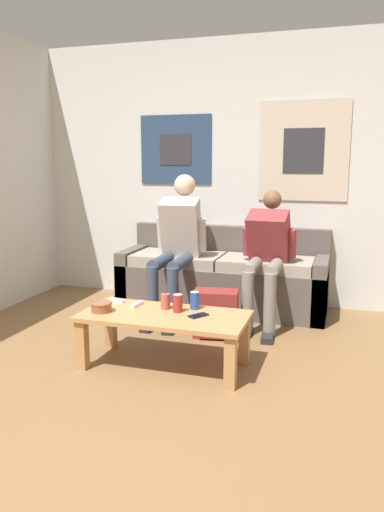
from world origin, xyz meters
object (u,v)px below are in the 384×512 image
at_px(person_seated_adult, 177,240).
at_px(ceramic_bowl, 101,306).
at_px(backpack, 216,315).
at_px(drink_can_blue, 195,300).
at_px(couch, 223,279).
at_px(drink_can_red, 178,303).
at_px(person_seated_teen, 266,252).
at_px(coffee_table, 164,323).
at_px(pillar_candle, 166,301).
at_px(game_controller_near_left, 137,304).
at_px(game_controller_near_right, 117,300).
at_px(cell_phone, 198,315).

distance_m(person_seated_adult, ceramic_bowl, 1.25).
xyz_separation_m(backpack, drink_can_blue, (-0.02, -0.50, 0.25)).
relative_size(couch, drink_can_red, 15.61).
distance_m(backpack, drink_can_blue, 0.57).
xyz_separation_m(couch, person_seated_teen, (0.46, -0.33, 0.34)).
height_order(couch, drink_can_blue, couch).
bearing_deg(person_seated_teen, backpack, -125.56).
bearing_deg(drink_can_blue, ceramic_bowl, -157.09).
relative_size(coffee_table, pillar_candle, 9.48).
distance_m(person_seated_adult, game_controller_near_left, 1.06).
distance_m(coffee_table, backpack, 0.71).
relative_size(couch, backpack, 5.11).
bearing_deg(drink_can_blue, backpack, 87.52).
height_order(drink_can_blue, drink_can_red, same).
relative_size(ceramic_bowl, game_controller_near_right, 1.02).
distance_m(drink_can_blue, game_controller_near_right, 0.60).
distance_m(coffee_table, game_controller_near_left, 0.29).
xyz_separation_m(game_controller_near_right, cell_phone, (0.67, -0.15, -0.01)).
distance_m(coffee_table, person_seated_adult, 1.23).
height_order(ceramic_bowl, drink_can_blue, drink_can_blue).
height_order(couch, ceramic_bowl, couch).
bearing_deg(coffee_table, backpack, 74.61).
height_order(drink_can_red, game_controller_near_left, drink_can_red).
distance_m(coffee_table, pillar_candle, 0.17).
height_order(pillar_candle, drink_can_blue, drink_can_blue).
height_order(couch, person_seated_adult, person_seated_adult).
xyz_separation_m(coffee_table, person_seated_teen, (0.51, 1.13, 0.32)).
relative_size(pillar_candle, drink_can_red, 0.97).
distance_m(backpack, game_controller_near_right, 0.83).
bearing_deg(drink_can_red, couch, 90.87).
xyz_separation_m(pillar_candle, game_controller_near_left, (-0.22, 0.01, -0.04)).
xyz_separation_m(backpack, ceramic_bowl, (-0.62, -0.76, 0.23)).
bearing_deg(backpack, person_seated_teen, 54.44).
bearing_deg(drink_can_blue, drink_can_red, -132.09).
bearing_deg(drink_can_blue, game_controller_near_right, -179.79).
bearing_deg(pillar_candle, person_seated_adult, 104.47).
relative_size(coffee_table, person_seated_teen, 1.00).
distance_m(drink_can_blue, drink_can_red, 0.14).
bearing_deg(person_seated_teen, drink_can_blue, -109.87).
distance_m(person_seated_teen, ceramic_bowl, 1.55).
distance_m(person_seated_teen, pillar_candle, 1.17).
relative_size(couch, pillar_candle, 16.13).
height_order(ceramic_bowl, pillar_candle, pillar_candle).
height_order(person_seated_adult, pillar_candle, person_seated_adult).
bearing_deg(backpack, game_controller_near_right, -140.67).
relative_size(ceramic_bowl, game_controller_near_left, 1.02).
xyz_separation_m(person_seated_adult, cell_phone, (0.53, -1.11, -0.32)).
height_order(person_seated_adult, drink_can_blue, person_seated_adult).
xyz_separation_m(person_seated_adult, person_seated_teen, (0.81, -0.00, -0.07)).
bearing_deg(pillar_candle, ceramic_bowl, -154.30).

